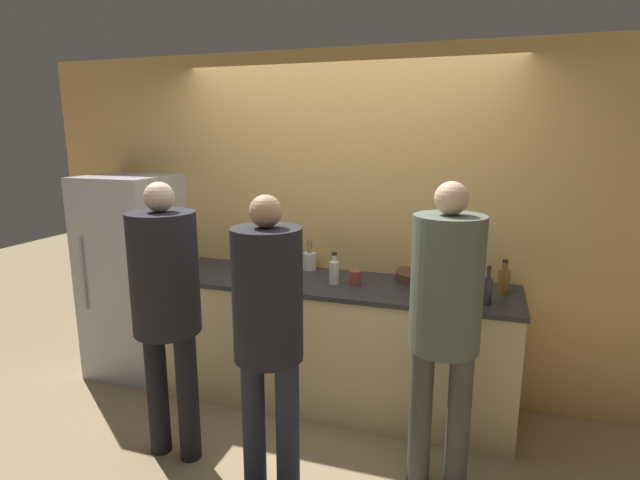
{
  "coord_description": "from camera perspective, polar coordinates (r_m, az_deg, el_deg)",
  "views": [
    {
      "loc": [
        1.01,
        -2.93,
        1.99
      ],
      "look_at": [
        0.0,
        0.16,
        1.29
      ],
      "focal_mm": 28.0,
      "sensor_mm": 36.0,
      "label": 1
    }
  ],
  "objects": [
    {
      "name": "utensil_crock",
      "position": [
        3.9,
        -1.19,
        -2.39
      ],
      "size": [
        0.11,
        0.11,
        0.24
      ],
      "color": "silver",
      "rests_on": "counter"
    },
    {
      "name": "wall_back",
      "position": [
        3.87,
        2.7,
        1.8
      ],
      "size": [
        5.2,
        0.06,
        2.6
      ],
      "color": "#E0B266",
      "rests_on": "ground_plane"
    },
    {
      "name": "cup_red",
      "position": [
        3.53,
        4.02,
        -4.3
      ],
      "size": [
        0.08,
        0.08,
        0.1
      ],
      "color": "#A33D33",
      "rests_on": "counter"
    },
    {
      "name": "fruit_bowl",
      "position": [
        3.68,
        11.27,
        -4.07
      ],
      "size": [
        0.34,
        0.34,
        0.11
      ],
      "color": "#4C3323",
      "rests_on": "counter"
    },
    {
      "name": "counter",
      "position": [
        3.79,
        1.14,
        -11.5
      ],
      "size": [
        2.64,
        0.72,
        0.94
      ],
      "color": "beige",
      "rests_on": "ground_plane"
    },
    {
      "name": "ground_plane",
      "position": [
        3.68,
        -0.82,
        -20.63
      ],
      "size": [
        14.0,
        14.0,
        0.0
      ],
      "primitive_type": "plane",
      "color": "#9E8460"
    },
    {
      "name": "bottle_dark",
      "position": [
        3.28,
        18.62,
        -5.37
      ],
      "size": [
        0.05,
        0.05,
        0.24
      ],
      "color": "#333338",
      "rests_on": "counter"
    },
    {
      "name": "bottle_amber",
      "position": [
        3.54,
        20.27,
        -4.32
      ],
      "size": [
        0.08,
        0.08,
        0.23
      ],
      "color": "brown",
      "rests_on": "counter"
    },
    {
      "name": "person_right",
      "position": [
        2.78,
        14.12,
        -7.65
      ],
      "size": [
        0.38,
        0.38,
        1.75
      ],
      "color": "#4C4742",
      "rests_on": "ground_plane"
    },
    {
      "name": "person_left",
      "position": [
        3.1,
        -17.22,
        -5.95
      ],
      "size": [
        0.4,
        0.4,
        1.72
      ],
      "color": "black",
      "rests_on": "ground_plane"
    },
    {
      "name": "bottle_clear",
      "position": [
        3.54,
        1.62,
        -3.61
      ],
      "size": [
        0.07,
        0.07,
        0.23
      ],
      "color": "silver",
      "rests_on": "counter"
    },
    {
      "name": "refrigerator",
      "position": [
        4.45,
        -20.44,
        -3.8
      ],
      "size": [
        0.67,
        0.68,
        1.66
      ],
      "color": "#B7B7BC",
      "rests_on": "ground_plane"
    },
    {
      "name": "person_center",
      "position": [
        2.68,
        -5.95,
        -9.12
      ],
      "size": [
        0.37,
        0.37,
        1.69
      ],
      "color": "#232838",
      "rests_on": "ground_plane"
    }
  ]
}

